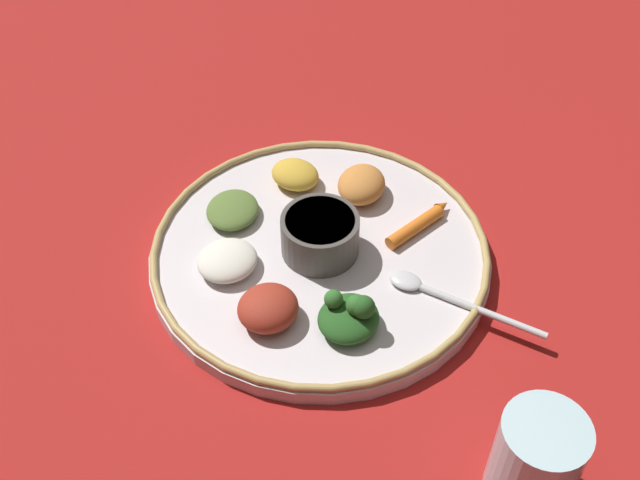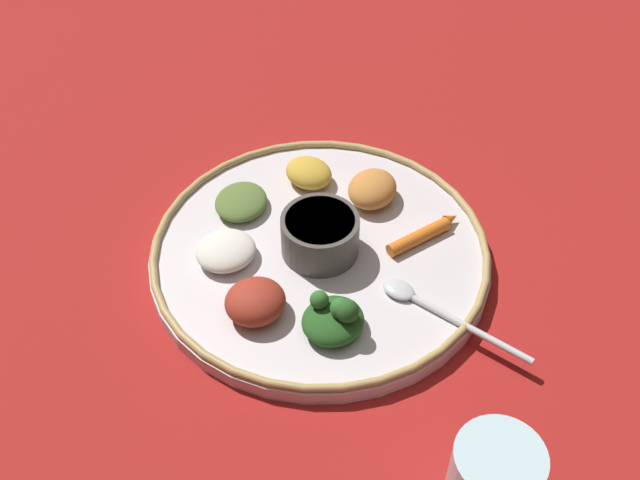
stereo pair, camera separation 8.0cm
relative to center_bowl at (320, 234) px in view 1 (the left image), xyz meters
name	(u,v)px [view 1 (the left image)]	position (x,y,z in m)	size (l,w,h in m)	color
ground_plane	(320,260)	(0.00, 0.00, -0.04)	(2.40, 2.40, 0.00)	maroon
platter	(320,255)	(0.00, 0.00, -0.03)	(0.36, 0.36, 0.02)	silver
platter_rim	(320,248)	(0.00, 0.00, -0.02)	(0.35, 0.35, 0.01)	tan
center_bowl	(320,234)	(0.00, 0.00, 0.00)	(0.08, 0.08, 0.04)	#4C4742
spoon	(440,294)	(-0.10, 0.09, -0.02)	(0.13, 0.12, 0.01)	silver
greens_pile	(352,315)	(0.00, 0.10, -0.01)	(0.08, 0.08, 0.04)	#23511E
carrot_near_spoon	(418,222)	(-0.11, -0.01, -0.02)	(0.09, 0.05, 0.01)	orange
mound_collards	(233,210)	(0.08, -0.07, -0.01)	(0.06, 0.06, 0.02)	#567033
mound_rice_white	(228,263)	(0.10, 0.00, -0.01)	(0.06, 0.06, 0.02)	silver
mound_beet	(268,308)	(0.07, 0.08, -0.01)	(0.06, 0.06, 0.03)	maroon
mound_lentil_yellow	(292,175)	(0.00, -0.11, -0.01)	(0.06, 0.05, 0.03)	gold
mound_squash	(361,184)	(-0.07, -0.07, -0.01)	(0.06, 0.05, 0.03)	#C67A38
drinking_glass	(534,464)	(-0.10, 0.29, 0.00)	(0.07, 0.07, 0.09)	silver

